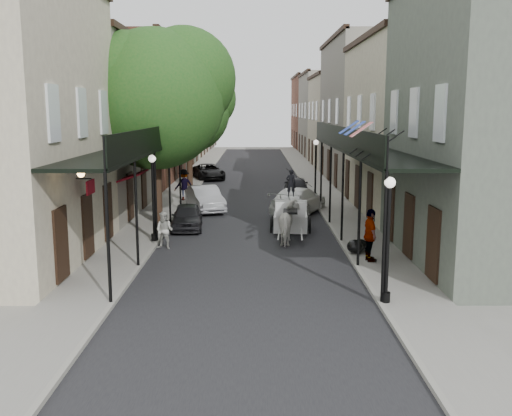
{
  "coord_description": "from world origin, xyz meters",
  "views": [
    {
      "loc": [
        0.26,
        -18.08,
        5.72
      ],
      "look_at": [
        0.29,
        5.71,
        1.6
      ],
      "focal_mm": 40.0,
      "sensor_mm": 36.0,
      "label": 1
    }
  ],
  "objects_px": {
    "carriage": "(291,205)",
    "car_right_near": "(298,200)",
    "lamppost_right_near": "(388,238)",
    "lamppost_right_far": "(316,168)",
    "horse": "(290,223)",
    "tree_near": "(164,93)",
    "pedestrian_sidewalk_left": "(184,185)",
    "car_right_far": "(296,186)",
    "car_left_far": "(209,172)",
    "pedestrian_walking": "(164,230)",
    "car_left_mid": "(205,199)",
    "car_left_near": "(187,217)",
    "tree_far": "(194,108)",
    "pedestrian_sidewalk_right": "(370,235)",
    "lamppost_left": "(153,196)"
  },
  "relations": [
    {
      "from": "car_right_far",
      "to": "car_left_far",
      "type": "bearing_deg",
      "value": -51.94
    },
    {
      "from": "lamppost_right_near",
      "to": "lamppost_right_far",
      "type": "xyz_separation_m",
      "value": [
        0.0,
        20.0,
        0.0
      ]
    },
    {
      "from": "tree_far",
      "to": "pedestrian_sidewalk_right",
      "type": "relative_size",
      "value": 4.35
    },
    {
      "from": "tree_far",
      "to": "pedestrian_sidewalk_left",
      "type": "bearing_deg",
      "value": -89.63
    },
    {
      "from": "lamppost_right_near",
      "to": "pedestrian_walking",
      "type": "relative_size",
      "value": 2.38
    },
    {
      "from": "lamppost_left",
      "to": "pedestrian_sidewalk_left",
      "type": "bearing_deg",
      "value": 90.51
    },
    {
      "from": "lamppost_left",
      "to": "car_right_near",
      "type": "relative_size",
      "value": 0.73
    },
    {
      "from": "car_left_far",
      "to": "lamppost_left",
      "type": "bearing_deg",
      "value": -107.02
    },
    {
      "from": "horse",
      "to": "pedestrian_sidewalk_right",
      "type": "relative_size",
      "value": 1.09
    },
    {
      "from": "carriage",
      "to": "car_right_near",
      "type": "relative_size",
      "value": 0.6
    },
    {
      "from": "lamppost_right_far",
      "to": "car_left_near",
      "type": "relative_size",
      "value": 1.04
    },
    {
      "from": "carriage",
      "to": "lamppost_right_near",
      "type": "bearing_deg",
      "value": -74.96
    },
    {
      "from": "pedestrian_walking",
      "to": "lamppost_right_near",
      "type": "bearing_deg",
      "value": -25.76
    },
    {
      "from": "pedestrian_sidewalk_right",
      "to": "car_right_near",
      "type": "distance_m",
      "value": 10.82
    },
    {
      "from": "lamppost_right_far",
      "to": "pedestrian_walking",
      "type": "height_order",
      "value": "lamppost_right_far"
    },
    {
      "from": "pedestrian_sidewalk_right",
      "to": "tree_far",
      "type": "bearing_deg",
      "value": 17.08
    },
    {
      "from": "lamppost_right_near",
      "to": "pedestrian_sidewalk_right",
      "type": "relative_size",
      "value": 1.87
    },
    {
      "from": "tree_far",
      "to": "lamppost_right_near",
      "type": "bearing_deg",
      "value": -72.32
    },
    {
      "from": "tree_far",
      "to": "lamppost_right_far",
      "type": "height_order",
      "value": "tree_far"
    },
    {
      "from": "tree_near",
      "to": "pedestrian_sidewalk_right",
      "type": "relative_size",
      "value": 4.86
    },
    {
      "from": "car_left_near",
      "to": "car_left_mid",
      "type": "distance_m",
      "value": 5.02
    },
    {
      "from": "tree_far",
      "to": "lamppost_right_far",
      "type": "relative_size",
      "value": 2.32
    },
    {
      "from": "tree_near",
      "to": "car_left_mid",
      "type": "distance_m",
      "value": 7.11
    },
    {
      "from": "pedestrian_sidewalk_left",
      "to": "car_left_mid",
      "type": "xyz_separation_m",
      "value": [
        1.6,
        -3.24,
        -0.38
      ]
    },
    {
      "from": "tree_near",
      "to": "pedestrian_sidewalk_left",
      "type": "height_order",
      "value": "tree_near"
    },
    {
      "from": "carriage",
      "to": "lamppost_right_far",
      "type": "bearing_deg",
      "value": 80.82
    },
    {
      "from": "horse",
      "to": "car_left_near",
      "type": "bearing_deg",
      "value": -28.04
    },
    {
      "from": "tree_far",
      "to": "car_left_far",
      "type": "height_order",
      "value": "tree_far"
    },
    {
      "from": "lamppost_right_near",
      "to": "horse",
      "type": "height_order",
      "value": "lamppost_right_near"
    },
    {
      "from": "lamppost_right_near",
      "to": "tree_far",
      "type": "bearing_deg",
      "value": 107.68
    },
    {
      "from": "lamppost_left",
      "to": "car_right_near",
      "type": "height_order",
      "value": "lamppost_left"
    },
    {
      "from": "car_left_mid",
      "to": "car_left_far",
      "type": "distance_m",
      "value": 14.9
    },
    {
      "from": "lamppost_right_far",
      "to": "pedestrian_walking",
      "type": "xyz_separation_m",
      "value": [
        -7.6,
        -13.0,
        -1.27
      ]
    },
    {
      "from": "lamppost_right_near",
      "to": "lamppost_right_far",
      "type": "relative_size",
      "value": 1.0
    },
    {
      "from": "lamppost_right_far",
      "to": "horse",
      "type": "bearing_deg",
      "value": -100.97
    },
    {
      "from": "car_left_near",
      "to": "car_right_near",
      "type": "distance_m",
      "value": 7.09
    },
    {
      "from": "lamppost_left",
      "to": "car_left_far",
      "type": "xyz_separation_m",
      "value": [
        0.5,
        22.86,
        -1.41
      ]
    },
    {
      "from": "tree_near",
      "to": "lamppost_left",
      "type": "relative_size",
      "value": 2.6
    },
    {
      "from": "lamppost_right_near",
      "to": "pedestrian_sidewalk_right",
      "type": "xyz_separation_m",
      "value": [
        0.44,
        4.58,
        -0.94
      ]
    },
    {
      "from": "pedestrian_walking",
      "to": "car_left_near",
      "type": "relative_size",
      "value": 0.44
    },
    {
      "from": "lamppost_right_far",
      "to": "pedestrian_sidewalk_right",
      "type": "xyz_separation_m",
      "value": [
        0.44,
        -15.42,
        -0.94
      ]
    },
    {
      "from": "pedestrian_sidewalk_left",
      "to": "pedestrian_sidewalk_right",
      "type": "xyz_separation_m",
      "value": [
        8.74,
        -14.66,
        0.03
      ]
    },
    {
      "from": "tree_far",
      "to": "car_left_near",
      "type": "distance_m",
      "value": 16.1
    },
    {
      "from": "lamppost_right_far",
      "to": "car_left_mid",
      "type": "xyz_separation_m",
      "value": [
        -6.7,
        -4.0,
        -1.35
      ]
    },
    {
      "from": "pedestrian_sidewalk_left",
      "to": "car_left_far",
      "type": "relative_size",
      "value": 0.42
    },
    {
      "from": "lamppost_right_near",
      "to": "car_right_far",
      "type": "relative_size",
      "value": 0.95
    },
    {
      "from": "car_left_mid",
      "to": "car_right_near",
      "type": "height_order",
      "value": "car_right_near"
    },
    {
      "from": "car_left_mid",
      "to": "pedestrian_walking",
      "type": "bearing_deg",
      "value": -113.61
    },
    {
      "from": "car_left_near",
      "to": "car_left_mid",
      "type": "height_order",
      "value": "car_left_mid"
    },
    {
      "from": "horse",
      "to": "lamppost_left",
      "type": "bearing_deg",
      "value": 3.91
    }
  ]
}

